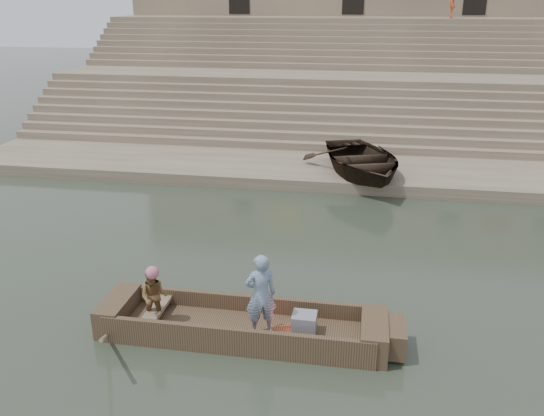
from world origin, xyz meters
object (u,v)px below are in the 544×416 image
(standing_man, at_px, (261,295))
(television, at_px, (304,323))
(main_rowboat, at_px, (242,331))
(rowing_man, at_px, (154,296))
(beached_rowboat, at_px, (361,160))
(pedestrian, at_px, (454,3))

(standing_man, relative_size, television, 3.57)
(main_rowboat, xyz_separation_m, rowing_man, (-1.70, -0.13, 0.69))
(television, xyz_separation_m, beached_rowboat, (0.83, 10.10, 0.49))
(rowing_man, bearing_deg, standing_man, -11.77)
(main_rowboat, xyz_separation_m, television, (1.22, -0.00, 0.31))
(rowing_man, height_order, television, rowing_man)
(television, height_order, beached_rowboat, beached_rowboat)
(main_rowboat, relative_size, pedestrian, 3.19)
(standing_man, xyz_separation_m, beached_rowboat, (1.63, 10.24, -0.13))
(beached_rowboat, distance_m, pedestrian, 15.85)
(main_rowboat, bearing_deg, rowing_man, -175.62)
(rowing_man, xyz_separation_m, pedestrian, (8.10, 24.60, 5.19))
(standing_man, xyz_separation_m, pedestrian, (5.99, 24.61, 4.94))
(main_rowboat, relative_size, rowing_man, 4.35)
(standing_man, bearing_deg, rowing_man, -22.14)
(beached_rowboat, relative_size, pedestrian, 3.14)
(television, bearing_deg, standing_man, -170.38)
(main_rowboat, height_order, rowing_man, rowing_man)
(television, bearing_deg, pedestrian, 78.04)
(television, distance_m, beached_rowboat, 10.15)
(main_rowboat, relative_size, beached_rowboat, 1.02)
(standing_man, height_order, television, standing_man)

